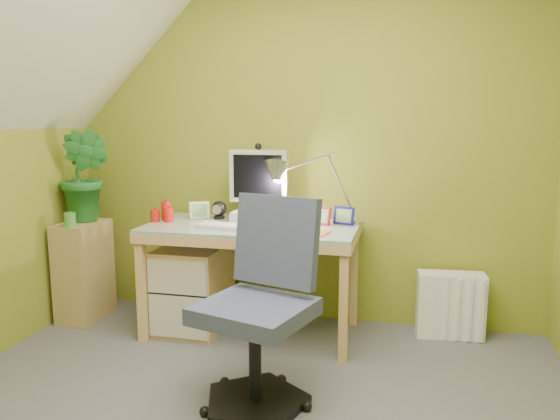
% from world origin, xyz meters
% --- Properties ---
extents(wall_back, '(3.20, 0.01, 2.40)m').
position_xyz_m(wall_back, '(0.00, 1.60, 1.20)').
color(wall_back, olive).
rests_on(wall_back, floor).
extents(desk, '(1.32, 0.66, 0.71)m').
position_xyz_m(desk, '(-0.24, 1.23, 0.35)').
color(desk, tan).
rests_on(desk, floor).
extents(monitor, '(0.37, 0.22, 0.50)m').
position_xyz_m(monitor, '(-0.24, 1.41, 0.96)').
color(monitor, '#B6B3A3').
rests_on(monitor, desk).
extents(speaker_left, '(0.12, 0.12, 0.12)m').
position_xyz_m(speaker_left, '(-0.51, 1.39, 0.77)').
color(speaker_left, black).
rests_on(speaker_left, desk).
extents(speaker_right, '(0.11, 0.11, 0.11)m').
position_xyz_m(speaker_right, '(0.03, 1.39, 0.76)').
color(speaker_right, black).
rests_on(speaker_right, desk).
extents(keyboard, '(0.46, 0.19, 0.02)m').
position_xyz_m(keyboard, '(-0.32, 1.09, 0.72)').
color(keyboard, silver).
rests_on(keyboard, desk).
extents(mousepad, '(0.27, 0.21, 0.01)m').
position_xyz_m(mousepad, '(0.14, 1.09, 0.71)').
color(mousepad, orange).
rests_on(mousepad, desk).
extents(mouse, '(0.13, 0.09, 0.04)m').
position_xyz_m(mouse, '(0.14, 1.09, 0.73)').
color(mouse, silver).
rests_on(mouse, mousepad).
extents(amber_tumbler, '(0.08, 0.08, 0.10)m').
position_xyz_m(amber_tumbler, '(-0.06, 1.15, 0.76)').
color(amber_tumbler, '#934D15').
rests_on(amber_tumbler, desk).
extents(candle_cluster, '(0.17, 0.15, 0.12)m').
position_xyz_m(candle_cluster, '(-0.84, 1.24, 0.77)').
color(candle_cluster, red).
rests_on(candle_cluster, desk).
extents(photo_frame_red, '(0.13, 0.07, 0.11)m').
position_xyz_m(photo_frame_red, '(0.18, 1.35, 0.76)').
color(photo_frame_red, '#B41338').
rests_on(photo_frame_red, desk).
extents(photo_frame_blue, '(0.13, 0.06, 0.11)m').
position_xyz_m(photo_frame_blue, '(0.32, 1.39, 0.76)').
color(photo_frame_blue, navy).
rests_on(photo_frame_blue, desk).
extents(photo_frame_green, '(0.13, 0.08, 0.11)m').
position_xyz_m(photo_frame_green, '(-0.64, 1.37, 0.76)').
color(photo_frame_green, beige).
rests_on(photo_frame_green, desk).
extents(desk_lamp, '(0.64, 0.35, 0.65)m').
position_xyz_m(desk_lamp, '(0.21, 1.41, 1.03)').
color(desk_lamp, '#AFB0B3').
rests_on(desk_lamp, desk).
extents(side_ledge, '(0.25, 0.38, 0.67)m').
position_xyz_m(side_ledge, '(-1.44, 1.22, 0.34)').
color(side_ledge, tan).
rests_on(side_ledge, floor).
extents(potted_plant, '(0.38, 0.32, 0.63)m').
position_xyz_m(potted_plant, '(-1.42, 1.27, 0.99)').
color(potted_plant, '#236B2A').
rests_on(potted_plant, side_ledge).
extents(green_cup, '(0.08, 0.08, 0.09)m').
position_xyz_m(green_cup, '(-1.42, 1.07, 0.72)').
color(green_cup, '#49983F').
rests_on(green_cup, side_ledge).
extents(task_chair, '(0.68, 0.68, 0.99)m').
position_xyz_m(task_chair, '(0.03, 0.35, 0.50)').
color(task_chair, '#3C4463').
rests_on(task_chair, floor).
extents(radiator, '(0.42, 0.20, 0.41)m').
position_xyz_m(radiator, '(1.00, 1.46, 0.21)').
color(radiator, white).
rests_on(radiator, floor).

